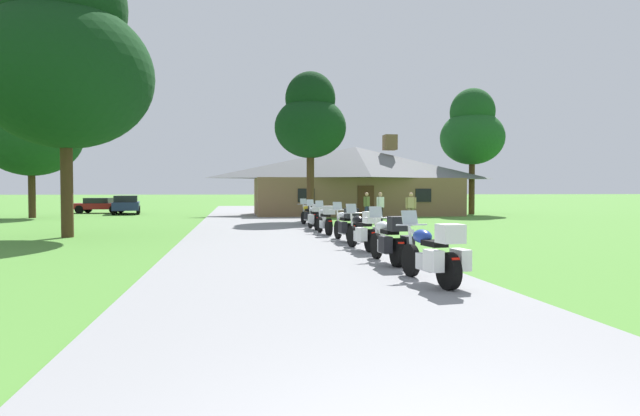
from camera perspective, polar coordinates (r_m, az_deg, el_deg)
ground_plane at (r=22.55m, az=-5.66°, el=-2.58°), size 500.00×500.00×0.00m
asphalt_driveway at (r=20.56m, az=-5.31°, el=-2.93°), size 6.40×80.00×0.06m
motorcycle_blue_nearest_to_camera at (r=9.64m, az=12.33°, el=-4.92°), size 0.88×2.08×1.30m
motorcycle_white_second_in_row at (r=12.20m, az=7.57°, el=-3.48°), size 0.78×2.08×1.30m
motorcycle_black_third_in_row at (r=14.91m, az=4.81°, el=-2.51°), size 0.91×2.08×1.30m
motorcycle_white_fourth_in_row at (r=17.58m, az=2.87°, el=-1.84°), size 0.85×2.08×1.30m
motorcycle_silver_fifth_in_row at (r=20.46m, az=0.55°, el=-1.29°), size 0.66×2.08×1.30m
motorcycle_silver_sixth_in_row at (r=22.93m, az=-0.56°, el=-0.98°), size 0.79×2.08×1.30m
motorcycle_yellow_farthest_in_row at (r=25.77m, az=-1.15°, el=-0.67°), size 0.95×2.07×1.30m
stone_lodge at (r=38.07m, az=3.86°, el=3.04°), size 15.15×6.47×5.83m
bystander_olive_shirt_near_lodge at (r=30.71m, az=5.07°, el=0.33°), size 0.41×0.43×1.67m
bystander_white_shirt_beside_signpost at (r=28.78m, az=6.55°, el=0.22°), size 0.49×0.37×1.67m
bystander_tan_shirt_by_tree at (r=27.83m, az=9.81°, el=0.15°), size 0.53×0.31×1.67m
tree_left_near at (r=22.47m, az=-25.90°, el=14.74°), size 6.42×6.42×11.04m
tree_by_lodge_front at (r=30.66m, az=-1.05°, el=9.56°), size 4.12×4.12×8.58m
tree_left_far at (r=39.10m, az=-28.83°, el=8.18°), size 6.40×6.40×10.41m
tree_right_of_lodge at (r=41.64m, az=16.15°, el=8.08°), size 4.77×4.77×9.46m
parked_navy_suv_far_left at (r=42.30m, az=-20.22°, el=0.43°), size 2.52×4.83×1.40m
parked_red_sedan_far_left at (r=45.01m, az=-22.70°, el=0.31°), size 4.38×2.31×1.20m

